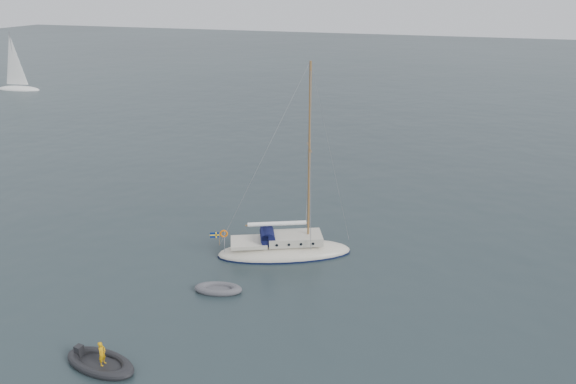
% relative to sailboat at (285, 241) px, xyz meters
% --- Properties ---
extents(ground, '(300.00, 300.00, 0.00)m').
position_rel_sailboat_xyz_m(ground, '(2.93, -2.25, -0.90)').
color(ground, black).
rests_on(ground, ground).
extents(sailboat, '(8.34, 2.50, 11.87)m').
position_rel_sailboat_xyz_m(sailboat, '(0.00, 0.00, 0.00)').
color(sailboat, beige).
rests_on(sailboat, ground).
extents(dinghy, '(2.54, 1.15, 0.36)m').
position_rel_sailboat_xyz_m(dinghy, '(-1.93, -5.16, -0.74)').
color(dinghy, '#535359').
rests_on(dinghy, ground).
extents(rib, '(3.44, 1.56, 1.29)m').
position_rel_sailboat_xyz_m(rib, '(-4.07, -12.30, -0.69)').
color(rib, black).
rests_on(rib, ground).
extents(distant_yacht_a, '(6.76, 3.60, 8.95)m').
position_rel_sailboat_xyz_m(distant_yacht_a, '(-54.95, 38.29, 2.93)').
color(distant_yacht_a, white).
rests_on(distant_yacht_a, ground).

